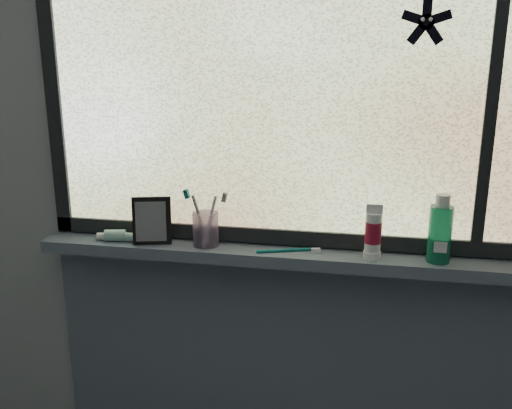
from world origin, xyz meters
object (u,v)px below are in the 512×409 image
object	(u,v)px
toothbrush_cup	(206,229)
mouthwash_bottle	(440,228)
cream_tube	(373,230)
vanity_mirror	(152,221)

from	to	relation	value
toothbrush_cup	mouthwash_bottle	world-z (taller)	mouthwash_bottle
toothbrush_cup	cream_tube	world-z (taller)	cream_tube
vanity_mirror	toothbrush_cup	world-z (taller)	vanity_mirror
vanity_mirror	cream_tube	xyz separation A→B (m)	(0.72, -0.00, 0.01)
vanity_mirror	toothbrush_cup	bearing A→B (deg)	-10.24
toothbrush_cup	cream_tube	distance (m)	0.54
toothbrush_cup	mouthwash_bottle	bearing A→B (deg)	-0.64
vanity_mirror	mouthwash_bottle	bearing A→B (deg)	-14.45
vanity_mirror	mouthwash_bottle	size ratio (longest dim) A/B	0.91
vanity_mirror	cream_tube	distance (m)	0.72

